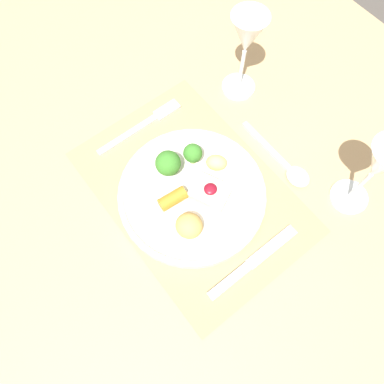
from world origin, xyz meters
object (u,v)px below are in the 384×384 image
at_px(spoon, 290,169).
at_px(wine_glass_near, 380,166).
at_px(wine_glass_far, 247,39).
at_px(knife, 247,267).
at_px(fork, 145,124).
at_px(dinner_plate, 192,192).

height_order(spoon, wine_glass_near, wine_glass_near).
relative_size(spoon, wine_glass_far, 0.96).
distance_m(knife, wine_glass_far, 0.42).
bearing_deg(fork, spoon, 29.52).
relative_size(knife, wine_glass_far, 1.04).
relative_size(dinner_plate, wine_glass_near, 1.53).
bearing_deg(fork, wine_glass_far, 75.48).
height_order(wine_glass_near, wine_glass_far, wine_glass_far).
xyz_separation_m(dinner_plate, spoon, (0.07, 0.19, -0.01)).
bearing_deg(wine_glass_near, wine_glass_far, 179.38).
relative_size(dinner_plate, knife, 1.41).
relative_size(dinner_plate, fork, 1.41).
height_order(dinner_plate, fork, dinner_plate).
relative_size(wine_glass_near, wine_glass_far, 0.96).
distance_m(dinner_plate, wine_glass_near, 0.32).
height_order(knife, spoon, spoon).
bearing_deg(fork, knife, -7.48).
distance_m(fork, wine_glass_near, 0.45).
bearing_deg(wine_glass_near, spoon, -156.57).
distance_m(fork, spoon, 0.31).
relative_size(knife, spoon, 1.09).
relative_size(dinner_plate, spoon, 1.53).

